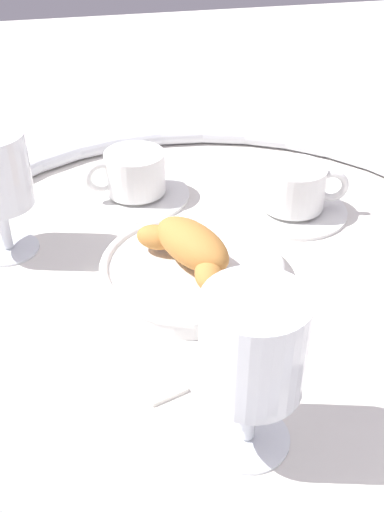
{
  "coord_description": "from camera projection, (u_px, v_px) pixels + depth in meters",
  "views": [
    {
      "loc": [
        -0.53,
        0.14,
        0.4
      ],
      "look_at": [
        -0.01,
        0.03,
        0.03
      ],
      "focal_mm": 43.85,
      "sensor_mm": 36.0,
      "label": 1
    }
  ],
  "objects": [
    {
      "name": "table_chrome_rim",
      "position": [
        213.0,
        259.0,
        0.67
      ],
      "size": [
        0.67,
        0.67,
        0.02
      ],
      "primitive_type": "torus",
      "color": "silver",
      "rests_on": "ground_plane"
    },
    {
      "name": "juice_glass_right",
      "position": [
        253.0,
        350.0,
        0.43
      ],
      "size": [
        0.08,
        0.08,
        0.14
      ],
      "color": "white",
      "rests_on": "ground_plane"
    },
    {
      "name": "croissant_large",
      "position": [
        190.0,
        247.0,
        0.63
      ],
      "size": [
        0.12,
        0.1,
        0.04
      ],
      "color": "#BC7A38",
      "rests_on": "pastry_plate"
    },
    {
      "name": "coffee_cup_near",
      "position": [
        294.0,
        193.0,
        0.76
      ],
      "size": [
        0.14,
        0.14,
        0.06
      ],
      "color": "white",
      "rests_on": "ground_plane"
    },
    {
      "name": "coffee_cup_far",
      "position": [
        134.0,
        178.0,
        0.79
      ],
      "size": [
        0.14,
        0.14,
        0.06
      ],
      "color": "white",
      "rests_on": "ground_plane"
    },
    {
      "name": "sugar_packet",
      "position": [
        157.0,
        377.0,
        0.54
      ],
      "size": [
        0.06,
        0.05,
        0.01
      ],
      "primitive_type": "cube",
      "rotation": [
        0.0,
        0.0,
        0.31
      ],
      "color": "white",
      "rests_on": "ground_plane"
    },
    {
      "name": "ground_plane",
      "position": [
        213.0,
        268.0,
        0.67
      ],
      "size": [
        2.2,
        2.2,
        0.0
      ],
      "primitive_type": "plane",
      "color": "silver"
    },
    {
      "name": "pastry_plate",
      "position": [
        192.0,
        270.0,
        0.65
      ],
      "size": [
        0.19,
        0.19,
        0.02
      ],
      "color": "white",
      "rests_on": "ground_plane"
    }
  ]
}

